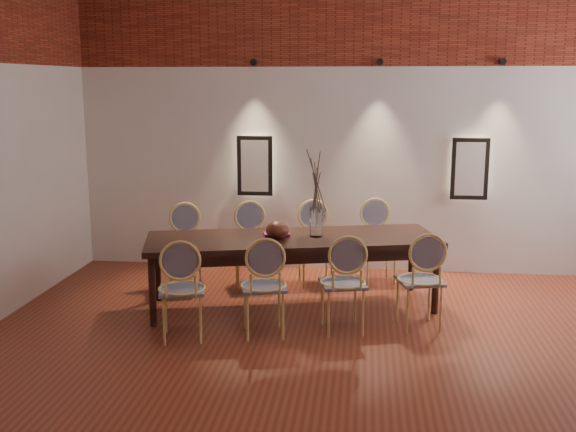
# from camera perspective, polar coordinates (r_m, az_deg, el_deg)

# --- Properties ---
(floor) EXTENTS (7.00, 7.00, 0.02)m
(floor) POSITION_cam_1_polar(r_m,az_deg,el_deg) (5.30, 5.46, -14.86)
(floor) COLOR brown
(floor) RESTS_ON ground
(wall_back) EXTENTS (7.00, 0.10, 4.00)m
(wall_back) POSITION_cam_1_polar(r_m,az_deg,el_deg) (8.31, 6.26, 9.02)
(wall_back) COLOR silver
(wall_back) RESTS_ON ground
(wall_front) EXTENTS (7.00, 0.10, 4.00)m
(wall_front) POSITION_cam_1_polar(r_m,az_deg,el_deg) (1.25, 3.66, -3.58)
(wall_front) COLOR silver
(wall_front) RESTS_ON ground
(brick_band_back) EXTENTS (7.00, 0.02, 1.50)m
(brick_band_back) POSITION_cam_1_polar(r_m,az_deg,el_deg) (8.29, 6.45, 17.66)
(brick_band_back) COLOR maroon
(brick_band_back) RESTS_ON ground
(niche_left) EXTENTS (0.36, 0.06, 0.66)m
(niche_left) POSITION_cam_1_polar(r_m,az_deg,el_deg) (8.38, -2.80, 4.28)
(niche_left) COLOR #FFEAC6
(niche_left) RESTS_ON wall_back
(niche_right) EXTENTS (0.36, 0.06, 0.66)m
(niche_right) POSITION_cam_1_polar(r_m,az_deg,el_deg) (8.36, 15.11, 3.89)
(niche_right) COLOR #FFEAC6
(niche_right) RESTS_ON wall_back
(spot_fixture_left) EXTENTS (0.08, 0.10, 0.08)m
(spot_fixture_left) POSITION_cam_1_polar(r_m,az_deg,el_deg) (8.29, -2.91, 12.86)
(spot_fixture_left) COLOR black
(spot_fixture_left) RESTS_ON wall_back
(spot_fixture_mid) EXTENTS (0.08, 0.10, 0.08)m
(spot_fixture_mid) POSITION_cam_1_polar(r_m,az_deg,el_deg) (8.18, 7.77, 12.80)
(spot_fixture_mid) COLOR black
(spot_fixture_mid) RESTS_ON wall_back
(spot_fixture_right) EXTENTS (0.08, 0.10, 0.08)m
(spot_fixture_right) POSITION_cam_1_polar(r_m,az_deg,el_deg) (8.32, 17.68, 12.35)
(spot_fixture_right) COLOR black
(spot_fixture_right) RESTS_ON wall_back
(dining_table) EXTENTS (3.12, 1.65, 0.75)m
(dining_table) POSITION_cam_1_polar(r_m,az_deg,el_deg) (7.03, 0.38, -4.76)
(dining_table) COLOR black
(dining_table) RESTS_ON floor
(chair_near_a) EXTENTS (0.53, 0.53, 0.94)m
(chair_near_a) POSITION_cam_1_polar(r_m,az_deg,el_deg) (6.22, -8.97, -6.15)
(chair_near_a) COLOR #DDC36F
(chair_near_a) RESTS_ON floor
(chair_near_b) EXTENTS (0.53, 0.53, 0.94)m
(chair_near_b) POSITION_cam_1_polar(r_m,az_deg,el_deg) (6.24, -2.09, -5.95)
(chair_near_b) COLOR #DDC36F
(chair_near_b) RESTS_ON floor
(chair_near_c) EXTENTS (0.53, 0.53, 0.94)m
(chair_near_c) POSITION_cam_1_polar(r_m,az_deg,el_deg) (6.35, 4.65, -5.68)
(chair_near_c) COLOR #DDC36F
(chair_near_c) RESTS_ON floor
(chair_near_d) EXTENTS (0.53, 0.53, 0.94)m
(chair_near_d) POSITION_cam_1_polar(r_m,az_deg,el_deg) (6.54, 11.08, -5.35)
(chair_near_d) COLOR #DDC36F
(chair_near_d) RESTS_ON floor
(chair_far_a) EXTENTS (0.53, 0.53, 0.94)m
(chair_far_a) POSITION_cam_1_polar(r_m,az_deg,el_deg) (7.69, -8.69, -2.77)
(chair_far_a) COLOR #DDC36F
(chair_far_a) RESTS_ON floor
(chair_far_b) EXTENTS (0.53, 0.53, 0.94)m
(chair_far_b) POSITION_cam_1_polar(r_m,az_deg,el_deg) (7.70, -3.14, -2.63)
(chair_far_b) COLOR #DDC36F
(chair_far_b) RESTS_ON floor
(chair_far_c) EXTENTS (0.53, 0.53, 0.94)m
(chair_far_c) POSITION_cam_1_polar(r_m,az_deg,el_deg) (7.79, 2.34, -2.46)
(chair_far_c) COLOR #DDC36F
(chair_far_c) RESTS_ON floor
(chair_far_d) EXTENTS (0.53, 0.53, 0.94)m
(chair_far_d) POSITION_cam_1_polar(r_m,az_deg,el_deg) (7.95, 7.65, -2.28)
(chair_far_d) COLOR #DDC36F
(chair_far_d) RESTS_ON floor
(vase) EXTENTS (0.14, 0.14, 0.30)m
(vase) POSITION_cam_1_polar(r_m,az_deg,el_deg) (6.94, 2.38, -0.52)
(vase) COLOR silver
(vase) RESTS_ON dining_table
(dried_branches) EXTENTS (0.50, 0.50, 0.70)m
(dried_branches) POSITION_cam_1_polar(r_m,az_deg,el_deg) (6.87, 2.41, 3.16)
(dried_branches) COLOR #4A3B2A
(dried_branches) RESTS_ON vase
(bowl) EXTENTS (0.24, 0.24, 0.18)m
(bowl) POSITION_cam_1_polar(r_m,az_deg,el_deg) (6.85, -0.90, -1.19)
(bowl) COLOR #572317
(bowl) RESTS_ON dining_table
(book) EXTENTS (0.30, 0.24, 0.03)m
(book) POSITION_cam_1_polar(r_m,az_deg,el_deg) (7.00, -0.98, -1.54)
(book) COLOR #951E62
(book) RESTS_ON dining_table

